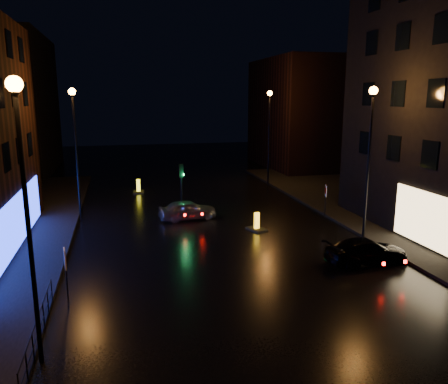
{
  "coord_description": "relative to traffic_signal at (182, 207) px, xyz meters",
  "views": [
    {
      "loc": [
        -5.24,
        -14.73,
        7.81
      ],
      "look_at": [
        0.21,
        7.66,
        2.8
      ],
      "focal_mm": 35.0,
      "sensor_mm": 36.0,
      "label": 1
    }
  ],
  "objects": [
    {
      "name": "street_lamp_lfar",
      "position": [
        -6.6,
        -0.0,
        5.06
      ],
      "size": [
        0.44,
        0.44,
        8.37
      ],
      "color": "black",
      "rests_on": "ground"
    },
    {
      "name": "silver_hatchback",
      "position": [
        0.18,
        -1.41,
        0.13
      ],
      "size": [
        3.88,
        1.92,
        1.27
      ],
      "primitive_type": "imported",
      "rotation": [
        0.0,
        0.0,
        1.69
      ],
      "color": "#B8BAC1",
      "rests_on": "ground"
    },
    {
      "name": "building_far_left",
      "position": [
        -14.8,
        21.0,
        6.5
      ],
      "size": [
        8.0,
        16.0,
        14.0
      ],
      "primitive_type": "cube",
      "color": "black",
      "rests_on": "ground"
    },
    {
      "name": "dark_sedan",
      "position": [
        7.29,
        -11.1,
        0.09
      ],
      "size": [
        4.19,
        1.89,
        1.19
      ],
      "primitive_type": "imported",
      "rotation": [
        0.0,
        0.0,
        1.63
      ],
      "color": "black",
      "rests_on": "ground"
    },
    {
      "name": "street_lamp_rfar",
      "position": [
        9.0,
        8.0,
        5.06
      ],
      "size": [
        0.44,
        0.44,
        8.37
      ],
      "color": "black",
      "rests_on": "ground"
    },
    {
      "name": "road_sign_left",
      "position": [
        -6.18,
        -12.33,
        1.2
      ],
      "size": [
        0.14,
        0.55,
        2.28
      ],
      "rotation": [
        0.0,
        0.0,
        0.16
      ],
      "color": "black",
      "rests_on": "ground"
    },
    {
      "name": "street_lamp_lnear",
      "position": [
        -6.6,
        -16.0,
        5.06
      ],
      "size": [
        0.44,
        0.44,
        8.37
      ],
      "color": "black",
      "rests_on": "ground"
    },
    {
      "name": "guard_railing",
      "position": [
        -6.8,
        -15.0,
        0.24
      ],
      "size": [
        0.05,
        6.04,
        1.0
      ],
      "color": "black",
      "rests_on": "ground"
    },
    {
      "name": "pavement_right",
      "position": [
        15.2,
        -6.0,
        -0.43
      ],
      "size": [
        12.0,
        44.0,
        0.15
      ],
      "primitive_type": "cube",
      "color": "black",
      "rests_on": "ground"
    },
    {
      "name": "building_far_right",
      "position": [
        16.2,
        18.0,
        5.5
      ],
      "size": [
        8.0,
        14.0,
        12.0
      ],
      "primitive_type": "cube",
      "color": "black",
      "rests_on": "ground"
    },
    {
      "name": "traffic_signal",
      "position": [
        0.0,
        0.0,
        0.0
      ],
      "size": [
        1.4,
        2.4,
        3.45
      ],
      "color": "black",
      "rests_on": "ground"
    },
    {
      "name": "bollard_near",
      "position": [
        3.82,
        -4.75,
        -0.27
      ],
      "size": [
        1.21,
        1.44,
        1.08
      ],
      "rotation": [
        0.0,
        0.0,
        0.37
      ],
      "color": "black",
      "rests_on": "ground"
    },
    {
      "name": "road_sign_right",
      "position": [
        8.94,
        -3.4,
        1.18
      ],
      "size": [
        0.22,
        0.53,
        2.25
      ],
      "rotation": [
        0.0,
        0.0,
        2.82
      ],
      "color": "black",
      "rests_on": "ground"
    },
    {
      "name": "street_lamp_rnear",
      "position": [
        9.0,
        -8.0,
        5.06
      ],
      "size": [
        0.44,
        0.44,
        8.37
      ],
      "color": "black",
      "rests_on": "ground"
    },
    {
      "name": "ground",
      "position": [
        1.2,
        -14.0,
        -0.5
      ],
      "size": [
        120.0,
        120.0,
        0.0
      ],
      "primitive_type": "plane",
      "color": "black",
      "rests_on": "ground"
    },
    {
      "name": "bollard_far",
      "position": [
        -2.54,
        7.65,
        -0.26
      ],
      "size": [
        0.96,
        1.35,
        1.13
      ],
      "rotation": [
        0.0,
        0.0,
        -0.08
      ],
      "color": "black",
      "rests_on": "ground"
    }
  ]
}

